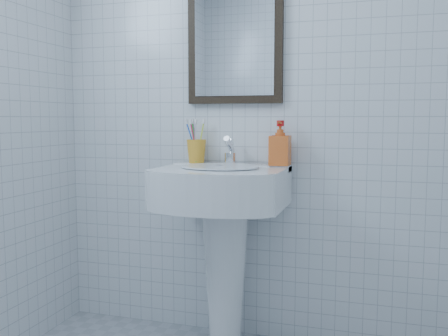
% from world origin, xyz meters
% --- Properties ---
extents(wall_back, '(2.20, 0.02, 2.50)m').
position_xyz_m(wall_back, '(0.00, 1.20, 1.25)').
color(wall_back, silver).
rests_on(wall_back, ground).
extents(washbasin, '(0.61, 0.45, 0.94)m').
position_xyz_m(washbasin, '(-0.12, 0.99, 0.63)').
color(washbasin, white).
rests_on(washbasin, ground).
extents(faucet, '(0.06, 0.13, 0.15)m').
position_xyz_m(faucet, '(-0.12, 1.10, 0.99)').
color(faucet, silver).
rests_on(faucet, washbasin).
extents(toothbrush_cup, '(0.11, 0.11, 0.12)m').
position_xyz_m(toothbrush_cup, '(-0.31, 1.13, 0.99)').
color(toothbrush_cup, gold).
rests_on(toothbrush_cup, washbasin).
extents(soap_dispenser, '(0.10, 0.10, 0.22)m').
position_xyz_m(soap_dispenser, '(0.13, 1.12, 1.04)').
color(soap_dispenser, '#C23D12').
rests_on(soap_dispenser, washbasin).
extents(wall_mirror, '(0.50, 0.04, 0.62)m').
position_xyz_m(wall_mirror, '(-0.12, 1.18, 1.55)').
color(wall_mirror, black).
rests_on(wall_mirror, wall_back).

